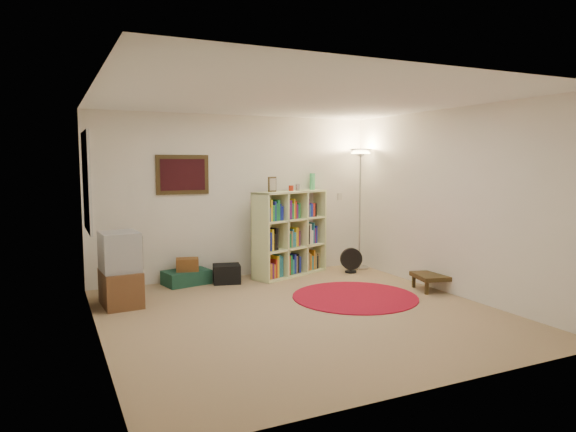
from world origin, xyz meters
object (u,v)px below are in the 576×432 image
floor_fan (351,260)px  suitcase (186,277)px  floor_lamp (360,170)px  bookshelf (289,235)px  tv_stand (121,270)px  side_table (433,277)px

floor_fan → suitcase: bearing=-169.8°
floor_lamp → suitcase: floor_lamp is taller
bookshelf → suitcase: (-1.63, 0.09, -0.54)m
tv_stand → suitcase: size_ratio=1.30×
floor_lamp → floor_fan: floor_lamp is taller
suitcase → side_table: bearing=-42.6°
bookshelf → floor_fan: 1.11m
bookshelf → floor_lamp: bearing=-23.6°
floor_lamp → floor_fan: 1.51m
bookshelf → tv_stand: (-2.64, -0.67, -0.20)m
suitcase → tv_stand: bearing=-154.9°
floor_lamp → tv_stand: 4.15m
bookshelf → tv_stand: bookshelf is taller
bookshelf → tv_stand: 2.73m
floor_lamp → tv_stand: (-3.92, -0.63, -1.21)m
suitcase → side_table: size_ratio=1.18×
floor_lamp → side_table: (0.13, -1.69, -1.47)m
floor_fan → side_table: 1.52m
floor_fan → suitcase: 2.63m
floor_lamp → suitcase: bearing=177.5°
tv_stand → suitcase: 1.31m
floor_fan → suitcase: (-2.60, 0.37, -0.10)m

